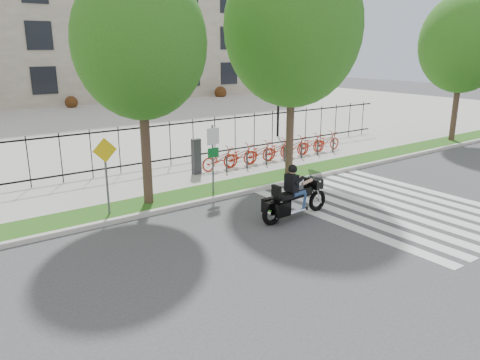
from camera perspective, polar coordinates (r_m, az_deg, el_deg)
ground at (r=13.67m, az=5.67°, el=-7.06°), size 120.00×120.00×0.00m
curb at (r=16.71m, az=-3.74°, el=-2.42°), size 60.00×0.20×0.15m
grass_verge at (r=17.40m, az=-5.25°, el=-1.71°), size 60.00×1.50×0.15m
sidewalk at (r=19.50m, az=-9.06°, el=0.09°), size 60.00×3.50×0.15m
plaza at (r=35.73m, az=-22.28°, el=6.22°), size 80.00×34.00×0.10m
crosswalk_stripes at (r=17.10m, az=17.83°, el=-3.00°), size 5.70×8.00×0.01m
iron_fence at (r=20.78m, az=-11.43°, el=4.00°), size 30.00×0.06×2.00m
lamp_post_right at (r=28.29m, az=4.74°, el=11.54°), size 1.06×0.70×4.25m
street_tree_1 at (r=15.69m, az=-12.10°, el=16.02°), size 4.26×4.26×7.76m
street_tree_2 at (r=19.34m, az=6.47°, el=18.06°), size 5.46×5.46×9.09m
street_tree_3 at (r=29.38m, az=25.57°, el=14.82°), size 4.72×4.72×8.11m
bike_share_station at (r=22.32m, az=4.46°, el=3.73°), size 8.90×0.86×1.50m
sign_pole_regulatory at (r=16.92m, az=-3.32°, el=3.66°), size 0.50×0.09×2.50m
sign_pole_warning at (r=15.18m, az=-16.04°, el=1.65°), size 0.78×0.09×2.49m
motorcycle_rider at (r=15.07m, az=6.76°, el=-1.99°), size 2.79×0.83×2.15m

